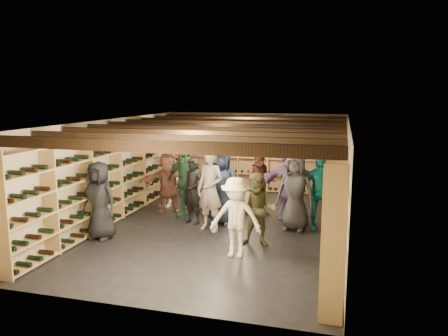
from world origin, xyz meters
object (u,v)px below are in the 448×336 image
(person_5, at_px, (168,182))
(person_11, at_px, (291,181))
(crate_stack_left, at_px, (217,198))
(person_9, at_px, (164,177))
(person_3, at_px, (236,217))
(person_12, at_px, (295,192))
(person_7, at_px, (210,190))
(person_6, at_px, (221,186))
(person_1, at_px, (193,191))
(crate_stack_right, at_px, (213,201))
(person_0, at_px, (99,200))
(person_8, at_px, (261,182))
(person_2, at_px, (259,210))
(person_4, at_px, (319,192))
(person_10, at_px, (185,181))
(crate_loose, at_px, (239,195))

(person_5, xyz_separation_m, person_11, (3.08, 0.24, 0.15))
(crate_stack_left, height_order, person_9, person_9)
(person_3, xyz_separation_m, person_12, (0.89, 1.91, 0.11))
(person_7, bearing_deg, person_6, 99.17)
(person_1, distance_m, person_5, 1.22)
(crate_stack_left, xyz_separation_m, person_3, (1.22, -2.99, 0.41))
(crate_stack_right, relative_size, person_5, 0.33)
(person_0, relative_size, person_8, 0.98)
(person_1, relative_size, person_8, 0.92)
(person_7, bearing_deg, person_5, 162.44)
(person_2, distance_m, person_7, 1.42)
(person_8, height_order, person_11, person_11)
(person_4, bearing_deg, person_10, 165.97)
(person_11, bearing_deg, person_2, -120.41)
(person_5, bearing_deg, person_4, -23.95)
(crate_loose, xyz_separation_m, person_9, (-1.71, -1.42, 0.72))
(person_4, distance_m, person_6, 2.22)
(person_5, relative_size, person_12, 0.90)
(crate_stack_left, relative_size, person_7, 0.37)
(person_9, bearing_deg, person_3, -37.72)
(person_2, distance_m, person_9, 3.77)
(person_2, height_order, person_5, person_5)
(person_9, distance_m, person_10, 1.21)
(crate_loose, distance_m, person_1, 2.79)
(person_5, height_order, person_10, person_10)
(crate_loose, height_order, person_1, person_1)
(crate_stack_left, xyz_separation_m, person_0, (-1.75, -2.76, 0.48))
(person_8, xyz_separation_m, person_11, (0.76, -0.10, 0.08))
(person_3, relative_size, person_10, 0.83)
(person_7, relative_size, person_12, 1.06)
(person_0, distance_m, person_3, 2.97)
(person_4, relative_size, person_6, 0.96)
(crate_stack_left, distance_m, person_8, 1.27)
(person_10, bearing_deg, person_6, 2.38)
(crate_loose, height_order, person_6, person_6)
(person_1, relative_size, person_12, 0.90)
(person_3, height_order, person_6, person_6)
(person_3, distance_m, person_4, 2.54)
(person_10, xyz_separation_m, person_11, (2.49, 0.58, 0.02))
(person_1, bearing_deg, person_7, -11.94)
(crate_loose, distance_m, person_5, 2.45)
(crate_loose, xyz_separation_m, person_8, (0.92, -1.54, 0.75))
(person_11, bearing_deg, person_5, 164.84)
(crate_stack_right, height_order, person_10, person_10)
(person_4, xyz_separation_m, person_8, (-1.46, 0.75, -0.01))
(crate_stack_right, height_order, person_6, person_6)
(person_11, bearing_deg, crate_stack_left, 153.85)
(crate_stack_right, xyz_separation_m, person_4, (2.74, -0.87, 0.60))
(person_2, xyz_separation_m, person_5, (-2.69, 1.84, 0.04))
(crate_stack_left, relative_size, crate_loose, 1.36)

